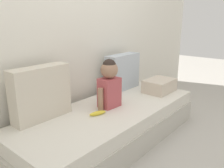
{
  "coord_description": "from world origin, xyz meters",
  "views": [
    {
      "loc": [
        -1.66,
        -1.41,
        1.24
      ],
      "look_at": [
        0.01,
        0.0,
        0.62
      ],
      "focal_mm": 36.92,
      "sensor_mm": 36.0,
      "label": 1
    }
  ],
  "objects": [
    {
      "name": "toddler",
      "position": [
        0.02,
        0.04,
        0.62
      ],
      "size": [
        0.32,
        0.17,
        0.49
      ],
      "color": "#B24C51",
      "rests_on": "couch"
    },
    {
      "name": "banana",
      "position": [
        -0.22,
        -0.02,
        0.39
      ],
      "size": [
        0.17,
        0.1,
        0.04
      ],
      "primitive_type": "ellipsoid",
      "rotation": [
        0.0,
        0.0,
        -0.35
      ],
      "color": "yellow",
      "rests_on": "couch"
    },
    {
      "name": "couch",
      "position": [
        0.0,
        0.0,
        0.18
      ],
      "size": [
        2.15,
        0.83,
        0.37
      ],
      "color": "beige",
      "rests_on": "ground"
    },
    {
      "name": "folded_blanket",
      "position": [
        0.79,
        -0.1,
        0.44
      ],
      "size": [
        0.4,
        0.28,
        0.15
      ],
      "primitive_type": "cube",
      "color": "beige",
      "rests_on": "couch"
    },
    {
      "name": "throw_pillow_left",
      "position": [
        -0.59,
        0.32,
        0.61
      ],
      "size": [
        0.54,
        0.16,
        0.48
      ],
      "primitive_type": "cube",
      "color": "beige",
      "rests_on": "couch"
    },
    {
      "name": "back_wall",
      "position": [
        0.0,
        0.55,
        1.27
      ],
      "size": [
        5.35,
        0.1,
        2.54
      ],
      "primitive_type": "cube",
      "color": "silver",
      "rests_on": "ground"
    },
    {
      "name": "ground_plane",
      "position": [
        0.0,
        0.0,
        0.0
      ],
      "size": [
        12.0,
        12.0,
        0.0
      ],
      "primitive_type": "plane",
      "color": "#B2ADA3"
    },
    {
      "name": "throw_pillow_right",
      "position": [
        0.59,
        0.32,
        0.59
      ],
      "size": [
        0.51,
        0.16,
        0.44
      ],
      "primitive_type": "cube",
      "color": "#B2BCC6",
      "rests_on": "couch"
    }
  ]
}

